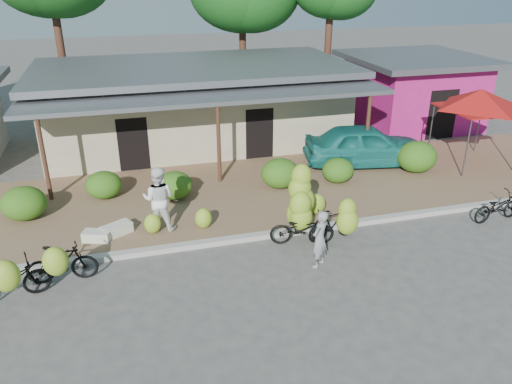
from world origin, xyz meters
TOP-DOWN VIEW (x-y plane):
  - ground at (0.00, 0.00)m, footprint 100.00×100.00m
  - sidewalk at (0.00, 5.00)m, footprint 60.00×6.00m
  - curb at (0.00, 2.00)m, footprint 60.00×0.25m
  - shop_main at (0.00, 10.93)m, footprint 13.00×8.50m
  - shop_pink at (10.50, 10.99)m, footprint 6.00×6.00m
  - hedge_0 at (-6.19, 4.83)m, footprint 1.31×1.17m
  - hedge_1 at (-3.91, 5.75)m, footprint 1.16×1.04m
  - hedge_2 at (-1.70, 5.09)m, footprint 1.16×1.05m
  - hedge_3 at (1.87, 5.02)m, footprint 1.31×1.18m
  - hedge_4 at (3.96, 4.92)m, footprint 1.12×1.01m
  - hedge_5 at (7.15, 5.05)m, footprint 1.47×1.33m
  - red_canopy at (9.62, 5.29)m, footprint 3.50×3.50m
  - bike_far_left at (-6.02, 0.66)m, footprint 2.01×1.46m
  - bike_left at (-4.90, 1.14)m, footprint 1.69×1.15m
  - bike_center at (1.38, 1.69)m, footprint 1.85×1.35m
  - bike_right at (2.28, 1.19)m, footprint 1.63×1.24m
  - bike_far_right at (7.48, 1.14)m, footprint 1.75×0.76m
  - loose_banana_a at (-2.60, 2.92)m, footprint 0.47×0.40m
  - loose_banana_b at (-1.16, 2.84)m, footprint 0.49×0.42m
  - loose_banana_c at (2.32, 2.79)m, footprint 0.53×0.45m
  - sack_near at (-3.60, 3.12)m, footprint 0.94×0.76m
  - sack_far at (-4.13, 2.90)m, footprint 0.83×0.61m
  - vendor at (1.35, 0.23)m, footprint 0.68×0.65m
  - bystander at (-2.36, 3.12)m, footprint 1.11×0.99m
  - teal_van at (5.65, 6.20)m, footprint 4.84×2.62m

SIDE VIEW (x-z plane):
  - ground at x=0.00m, z-range 0.00..0.00m
  - sidewalk at x=0.00m, z-range 0.00..0.12m
  - curb at x=0.00m, z-range 0.00..0.15m
  - sack_far at x=-4.13m, z-range 0.12..0.40m
  - sack_near at x=-3.60m, z-range 0.12..0.42m
  - loose_banana_a at x=-2.60m, z-range 0.12..0.71m
  - loose_banana_b at x=-1.16m, z-range 0.12..0.73m
  - bike_far_right at x=7.48m, z-range 0.00..0.89m
  - loose_banana_c at x=2.32m, z-range 0.12..0.78m
  - hedge_4 at x=3.96m, z-range 0.12..0.99m
  - hedge_1 at x=-3.91m, z-range 0.12..1.02m
  - hedge_2 at x=-1.70m, z-range 0.12..1.03m
  - bike_far_left at x=-6.02m, z-range -0.13..1.29m
  - bike_left at x=-4.90m, z-range -0.06..1.25m
  - hedge_0 at x=-6.19m, z-range 0.12..1.14m
  - hedge_3 at x=1.87m, z-range 0.12..1.14m
  - bike_right at x=2.28m, z-range -0.11..1.41m
  - hedge_5 at x=7.15m, z-range 0.12..1.27m
  - vendor at x=1.35m, z-range 0.00..1.56m
  - bike_center at x=1.38m, z-range -0.22..1.93m
  - teal_van at x=5.65m, z-range 0.12..1.68m
  - bystander at x=-2.36m, z-range 0.12..2.01m
  - shop_pink at x=10.50m, z-range 0.05..3.30m
  - shop_main at x=0.00m, z-range 0.05..3.40m
  - red_canopy at x=9.62m, z-range 1.18..4.04m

